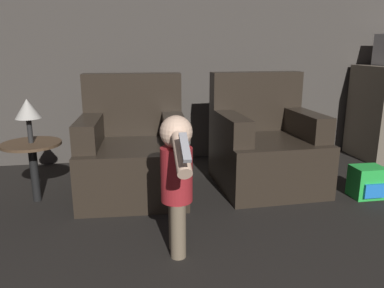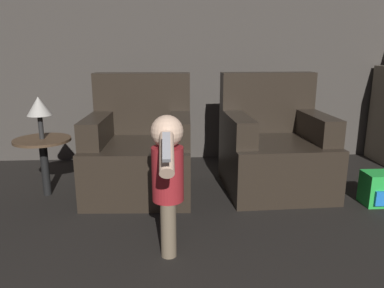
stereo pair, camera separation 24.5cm
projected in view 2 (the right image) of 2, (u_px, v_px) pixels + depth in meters
wall_back at (156, 29)px, 3.62m from camera, size 8.40×0.05×2.60m
armchair_left at (140, 152)px, 2.97m from camera, size 0.83×0.83×0.92m
armchair_right at (274, 149)px, 3.03m from camera, size 0.82×0.81×0.92m
person_toddler at (168, 174)px, 2.01m from camera, size 0.17×0.55×0.79m
toy_backpack at (379, 189)px, 2.74m from camera, size 0.23×0.20×0.24m
side_table at (43, 149)px, 2.86m from camera, size 0.42×0.42×0.45m
lamp at (39, 107)px, 2.77m from camera, size 0.18×0.18×0.32m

